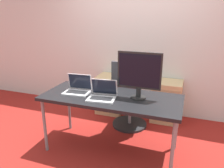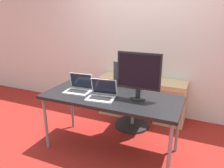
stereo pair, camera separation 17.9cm
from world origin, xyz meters
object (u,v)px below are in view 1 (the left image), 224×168
object	(u,v)px
office_chair	(129,102)
laptop_left	(78,89)
cabinet_right	(167,101)
coffee_cup_white	(99,86)
coffee_cup_brown	(110,86)
cabinet_left	(111,94)
monitor	(139,74)
laptop_right	(102,95)

from	to	relation	value
office_chair	laptop_left	xyz separation A→B (m)	(-0.51, -0.69, 0.39)
cabinet_right	coffee_cup_white	xyz separation A→B (m)	(-0.84, -0.91, 0.48)
office_chair	coffee_cup_brown	xyz separation A→B (m)	(-0.15, -0.46, 0.40)
office_chair	coffee_cup_white	distance (m)	0.67
office_chair	cabinet_left	bearing A→B (deg)	135.60
coffee_cup_white	coffee_cup_brown	distance (m)	0.15
cabinet_right	monitor	size ratio (longest dim) A/B	1.21
coffee_cup_white	office_chair	bearing A→B (deg)	56.30
office_chair	cabinet_left	size ratio (longest dim) A/B	1.61
laptop_left	coffee_cup_brown	size ratio (longest dim) A/B	2.92
coffee_cup_white	coffee_cup_brown	bearing A→B (deg)	-1.71
monitor	coffee_cup_white	size ratio (longest dim) A/B	6.29
coffee_cup_brown	cabinet_right	bearing A→B (deg)	53.42
cabinet_left	laptop_left	world-z (taller)	laptop_left
office_chair	monitor	bearing A→B (deg)	-65.57
cabinet_left	coffee_cup_brown	size ratio (longest dim) A/B	5.84
laptop_right	laptop_left	bearing A→B (deg)	166.78
cabinet_right	coffee_cup_brown	size ratio (longest dim) A/B	5.84
laptop_left	coffee_cup_white	xyz separation A→B (m)	(0.21, 0.23, -0.00)
cabinet_right	coffee_cup_brown	world-z (taller)	coffee_cup_brown
laptop_right	coffee_cup_brown	bearing A→B (deg)	93.34
laptop_left	laptop_right	size ratio (longest dim) A/B	0.98
laptop_left	laptop_right	distance (m)	0.39
laptop_left	coffee_cup_white	bearing A→B (deg)	47.85
office_chair	coffee_cup_white	world-z (taller)	office_chair
cabinet_left	coffee_cup_white	world-z (taller)	coffee_cup_white
cabinet_left	laptop_left	size ratio (longest dim) A/B	2.00
cabinet_left	office_chair	bearing A→B (deg)	-44.40
cabinet_left	coffee_cup_brown	world-z (taller)	coffee_cup_brown
monitor	coffee_cup_white	xyz separation A→B (m)	(-0.58, 0.16, -0.26)
monitor	coffee_cup_white	bearing A→B (deg)	164.34
coffee_cup_brown	coffee_cup_white	bearing A→B (deg)	178.29
cabinet_right	coffee_cup_white	world-z (taller)	coffee_cup_white
laptop_left	coffee_cup_brown	world-z (taller)	laptop_left
office_chair	cabinet_right	bearing A→B (deg)	40.84
cabinet_left	cabinet_right	bearing A→B (deg)	0.00
cabinet_left	laptop_left	distance (m)	1.24
office_chair	laptop_left	bearing A→B (deg)	-126.78
cabinet_left	monitor	xyz separation A→B (m)	(0.75, -1.08, 0.74)
cabinet_left	laptop_right	size ratio (longest dim) A/B	1.95
office_chair	coffee_cup_brown	distance (m)	0.63
laptop_left	coffee_cup_white	distance (m)	0.31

